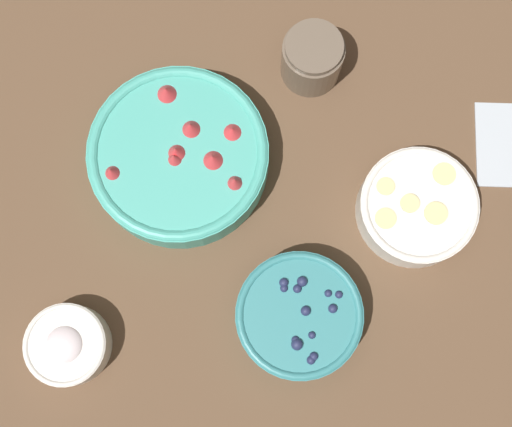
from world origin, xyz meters
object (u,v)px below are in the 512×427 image
at_px(jar_chocolate, 312,59).
at_px(bowl_cream, 67,345).
at_px(bowl_bananas, 417,207).
at_px(bowl_blueberries, 299,316).
at_px(bowl_strawberries, 179,156).

bearing_deg(jar_chocolate, bowl_cream, -10.73).
distance_m(bowl_bananas, jar_chocolate, 0.27).
bearing_deg(bowl_cream, bowl_blueberries, 125.81).
xyz_separation_m(bowl_blueberries, jar_chocolate, (-0.34, -0.16, 0.00)).
bearing_deg(bowl_blueberries, bowl_bananas, 160.87).
height_order(bowl_strawberries, bowl_blueberries, bowl_strawberries).
bearing_deg(jar_chocolate, bowl_blueberries, 25.18).
bearing_deg(bowl_bananas, jar_chocolate, -117.77).
relative_size(bowl_strawberries, bowl_blueberries, 1.49).
bearing_deg(bowl_strawberries, jar_chocolate, 156.27).
relative_size(bowl_strawberries, jar_chocolate, 2.84).
height_order(bowl_blueberries, jar_chocolate, jar_chocolate).
bearing_deg(jar_chocolate, bowl_strawberries, -23.73).
distance_m(bowl_bananas, bowl_cream, 0.53).
height_order(bowl_strawberries, bowl_bananas, bowl_strawberries).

